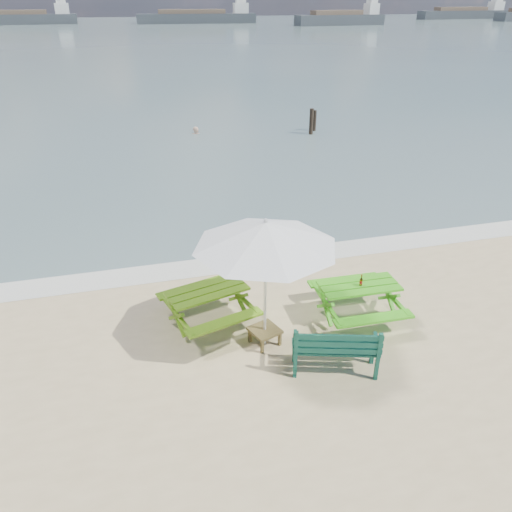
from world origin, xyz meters
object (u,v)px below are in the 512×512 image
object	(u,v)px
picnic_table_right	(358,301)
patio_umbrella	(266,234)
picnic_table_left	(208,307)
park_bench	(335,357)
swimmer	(196,143)
beer_bottle	(361,282)
side_table	(265,336)

from	to	relation	value
picnic_table_right	patio_umbrella	world-z (taller)	patio_umbrella
picnic_table_left	patio_umbrella	xyz separation A→B (m)	(0.91, -1.00, 1.97)
park_bench	swimmer	world-z (taller)	park_bench
picnic_table_left	beer_bottle	xyz separation A→B (m)	(3.03, -0.65, 0.49)
park_bench	side_table	world-z (taller)	park_bench
picnic_table_right	picnic_table_left	bearing A→B (deg)	168.60
picnic_table_right	patio_umbrella	bearing A→B (deg)	-169.47
picnic_table_left	park_bench	bearing A→B (deg)	-47.16
patio_umbrella	beer_bottle	world-z (taller)	patio_umbrella
picnic_table_right	park_bench	bearing A→B (deg)	-127.74
picnic_table_left	patio_umbrella	bearing A→B (deg)	-47.67
patio_umbrella	swimmer	distance (m)	17.01
picnic_table_left	park_bench	xyz separation A→B (m)	(1.90, -2.05, -0.08)
picnic_table_right	swimmer	distance (m)	16.38
side_table	beer_bottle	size ratio (longest dim) A/B	2.69
park_bench	side_table	bearing A→B (deg)	133.31
park_bench	patio_umbrella	xyz separation A→B (m)	(-0.99, 1.05, 2.04)
picnic_table_left	swimmer	world-z (taller)	picnic_table_left
side_table	beer_bottle	bearing A→B (deg)	9.51
picnic_table_left	picnic_table_right	world-z (taller)	picnic_table_right
picnic_table_left	side_table	xyz separation A→B (m)	(0.91, -1.00, -0.19)
park_bench	side_table	distance (m)	1.45
picnic_table_right	beer_bottle	size ratio (longest dim) A/B	7.45
park_bench	picnic_table_left	bearing A→B (deg)	132.84
side_table	patio_umbrella	distance (m)	2.16
side_table	swimmer	size ratio (longest dim) A/B	0.42
side_table	patio_umbrella	bearing A→B (deg)	-90.00
patio_umbrella	beer_bottle	bearing A→B (deg)	9.51
side_table	swimmer	distance (m)	16.79
picnic_table_left	swimmer	bearing A→B (deg)	82.02
swimmer	side_table	bearing A→B (deg)	-94.42
picnic_table_left	picnic_table_right	size ratio (longest dim) A/B	1.16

